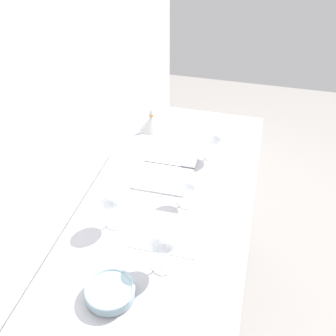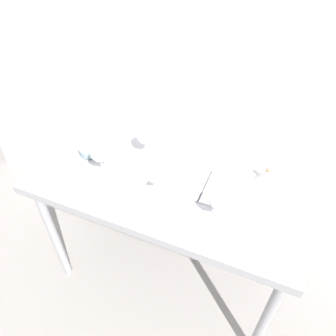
# 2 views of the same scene
# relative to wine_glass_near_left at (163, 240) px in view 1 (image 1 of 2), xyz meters

# --- Properties ---
(ground_plane) EXTENTS (6.00, 6.00, 0.00)m
(ground_plane) POSITION_rel_wine_glass_near_left_xyz_m (0.33, 0.07, -1.03)
(ground_plane) COLOR gray
(back_wall) EXTENTS (3.80, 0.04, 2.60)m
(back_wall) POSITION_rel_wine_glass_near_left_xyz_m (0.33, 0.56, 0.27)
(back_wall) COLOR silver
(back_wall) RESTS_ON ground_plane
(steel_counter) EXTENTS (1.40, 0.65, 0.90)m
(steel_counter) POSITION_rel_wine_glass_near_left_xyz_m (0.33, 0.06, -0.24)
(steel_counter) COLOR #A2A2A7
(steel_counter) RESTS_ON ground_plane
(wine_glass_near_left) EXTENTS (0.09, 0.09, 0.18)m
(wine_glass_near_left) POSITION_rel_wine_glass_near_left_xyz_m (0.00, 0.00, 0.00)
(wine_glass_near_left) COLOR white
(wine_glass_near_left) RESTS_ON steel_counter
(wine_glass_near_center) EXTENTS (0.09, 0.09, 0.16)m
(wine_glass_near_center) POSITION_rel_wine_glass_near_left_xyz_m (0.31, -0.01, -0.02)
(wine_glass_near_center) COLOR white
(wine_glass_near_center) RESTS_ON steel_counter
(wine_glass_far_left) EXTENTS (0.09, 0.09, 0.17)m
(wine_glass_far_left) POSITION_rel_wine_glass_near_left_xyz_m (0.14, 0.22, -0.01)
(wine_glass_far_left) COLOR white
(wine_glass_far_left) RESTS_ON steel_counter
(wine_glass_near_right) EXTENTS (0.09, 0.09, 0.17)m
(wine_glass_near_right) POSITION_rel_wine_glass_near_left_xyz_m (0.63, -0.06, -0.01)
(wine_glass_near_right) COLOR white
(wine_glass_near_right) RESTS_ON steel_counter
(open_notebook) EXTENTS (0.36, 0.23, 0.01)m
(open_notebook) POSITION_rel_wine_glass_near_left_xyz_m (0.52, 0.11, -0.13)
(open_notebook) COLOR white
(open_notebook) RESTS_ON steel_counter
(tasting_sheet_upper) EXTENTS (0.20, 0.27, 0.00)m
(tasting_sheet_upper) POSITION_rel_wine_glass_near_left_xyz_m (0.15, 0.04, -0.13)
(tasting_sheet_upper) COLOR white
(tasting_sheet_upper) RESTS_ON steel_counter
(tasting_bowl) EXTENTS (0.15, 0.15, 0.05)m
(tasting_bowl) POSITION_rel_wine_glass_near_left_xyz_m (-0.15, 0.13, -0.11)
(tasting_bowl) COLOR beige
(tasting_bowl) RESTS_ON steel_counter
(decanter_funnel) EXTENTS (0.12, 0.12, 0.13)m
(decanter_funnel) POSITION_rel_wine_glass_near_left_xyz_m (0.79, 0.27, -0.09)
(decanter_funnel) COLOR #B4B4B4
(decanter_funnel) RESTS_ON steel_counter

